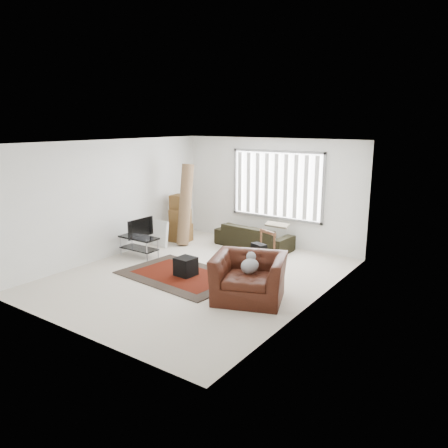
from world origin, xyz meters
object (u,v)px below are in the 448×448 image
object	(u,v)px
side_chair	(260,252)
armchair	(249,274)
tv_stand	(139,242)
moving_boxes	(180,220)
sofa	(254,233)

from	to	relation	value
side_chair	armchair	world-z (taller)	side_chair
tv_stand	armchair	distance (m)	3.52
tv_stand	side_chair	size ratio (longest dim) A/B	1.02
moving_boxes	sofa	world-z (taller)	moving_boxes
moving_boxes	side_chair	distance (m)	3.30
sofa	side_chair	distance (m)	2.12
tv_stand	moving_boxes	xyz separation A→B (m)	(-0.08, 1.58, 0.23)
tv_stand	moving_boxes	world-z (taller)	moving_boxes
tv_stand	side_chair	bearing A→B (deg)	8.02
side_chair	armchair	xyz separation A→B (m)	(0.44, -1.12, -0.05)
sofa	side_chair	world-z (taller)	side_chair
moving_boxes	side_chair	size ratio (longest dim) A/B	1.32
sofa	armchair	size ratio (longest dim) A/B	1.27
sofa	side_chair	bearing A→B (deg)	128.04
moving_boxes	sofa	xyz separation A→B (m)	(1.90, 0.59, -0.20)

